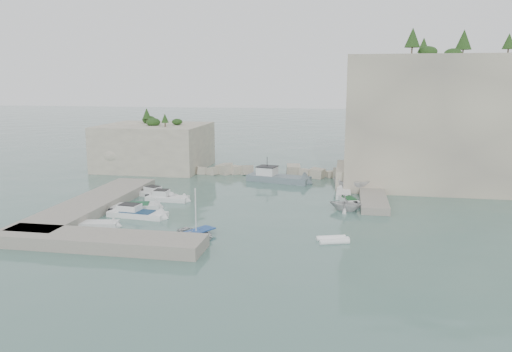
% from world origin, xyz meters
% --- Properties ---
extents(ground, '(400.00, 400.00, 0.00)m').
position_xyz_m(ground, '(0.00, 0.00, 0.00)').
color(ground, '#4A7067').
rests_on(ground, ground).
extents(cliff_east, '(26.00, 22.00, 17.00)m').
position_xyz_m(cliff_east, '(23.00, 23.00, 8.50)').
color(cliff_east, beige).
rests_on(cliff_east, ground).
extents(cliff_terrace, '(8.00, 10.00, 2.50)m').
position_xyz_m(cliff_terrace, '(13.00, 18.00, 1.25)').
color(cliff_terrace, beige).
rests_on(cliff_terrace, ground).
extents(outcrop_west, '(16.00, 14.00, 7.00)m').
position_xyz_m(outcrop_west, '(-20.00, 25.00, 3.50)').
color(outcrop_west, beige).
rests_on(outcrop_west, ground).
extents(quay_west, '(5.00, 24.00, 1.10)m').
position_xyz_m(quay_west, '(-17.00, -1.00, 0.55)').
color(quay_west, '#9E9689').
rests_on(quay_west, ground).
extents(quay_south, '(18.00, 4.00, 1.10)m').
position_xyz_m(quay_south, '(-10.00, -12.50, 0.55)').
color(quay_south, '#9E9689').
rests_on(quay_south, ground).
extents(ledge_east, '(3.00, 16.00, 0.80)m').
position_xyz_m(ledge_east, '(13.50, 10.00, 0.40)').
color(ledge_east, '#9E9689').
rests_on(ledge_east, ground).
extents(breakwater, '(28.00, 3.00, 1.40)m').
position_xyz_m(breakwater, '(-1.00, 22.00, 0.70)').
color(breakwater, beige).
rests_on(breakwater, ground).
extents(motorboat_a, '(5.84, 3.71, 1.40)m').
position_xyz_m(motorboat_a, '(-12.06, 5.68, 0.00)').
color(motorboat_a, silver).
rests_on(motorboat_a, ground).
extents(motorboat_b, '(5.46, 1.87, 1.40)m').
position_xyz_m(motorboat_b, '(-10.27, 4.25, 0.00)').
color(motorboat_b, white).
rests_on(motorboat_b, ground).
extents(motorboat_c, '(5.99, 3.58, 0.70)m').
position_xyz_m(motorboat_c, '(-12.36, 0.04, 0.00)').
color(motorboat_c, silver).
rests_on(motorboat_c, ground).
extents(motorboat_d, '(6.96, 2.72, 1.40)m').
position_xyz_m(motorboat_d, '(-10.85, -2.97, 0.00)').
color(motorboat_d, white).
rests_on(motorboat_d, ground).
extents(motorboat_e, '(4.21, 2.33, 0.70)m').
position_xyz_m(motorboat_e, '(-13.00, -7.15, 0.00)').
color(motorboat_e, white).
rests_on(motorboat_e, ground).
extents(rowboat, '(5.08, 4.64, 0.86)m').
position_xyz_m(rowboat, '(-2.88, -8.27, 0.00)').
color(rowboat, white).
rests_on(rowboat, ground).
extents(inflatable_dinghy, '(3.20, 2.26, 0.44)m').
position_xyz_m(inflatable_dinghy, '(9.36, -7.51, 0.00)').
color(inflatable_dinghy, white).
rests_on(inflatable_dinghy, ground).
extents(tender_east_a, '(4.22, 3.86, 1.89)m').
position_xyz_m(tender_east_a, '(10.40, 3.49, 0.00)').
color(tender_east_a, silver).
rests_on(tender_east_a, ground).
extents(tender_east_b, '(2.74, 4.19, 0.70)m').
position_xyz_m(tender_east_b, '(10.74, 7.07, 0.00)').
color(tender_east_b, silver).
rests_on(tender_east_b, ground).
extents(tender_east_c, '(1.75, 5.32, 0.70)m').
position_xyz_m(tender_east_c, '(10.05, 10.85, 0.00)').
color(tender_east_c, white).
rests_on(tender_east_c, ground).
extents(tender_east_d, '(5.45, 3.94, 1.98)m').
position_xyz_m(tender_east_d, '(11.03, 13.16, 0.00)').
color(tender_east_d, silver).
rests_on(tender_east_d, ground).
extents(work_boat, '(10.02, 4.99, 2.20)m').
position_xyz_m(work_boat, '(1.04, 17.77, 0.00)').
color(work_boat, slate).
rests_on(work_boat, ground).
extents(rowboat_mast, '(0.10, 0.10, 4.20)m').
position_xyz_m(rowboat_mast, '(-2.88, -8.27, 2.53)').
color(rowboat_mast, white).
rests_on(rowboat_mast, rowboat).
extents(vegetation, '(53.48, 13.88, 13.40)m').
position_xyz_m(vegetation, '(17.83, 24.40, 17.93)').
color(vegetation, '#1E4219').
rests_on(vegetation, ground).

